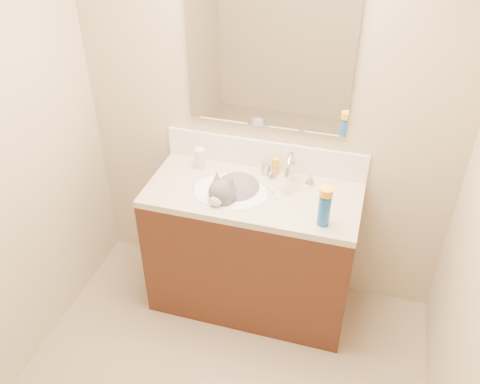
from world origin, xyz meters
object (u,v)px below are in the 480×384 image
Objects in this scene: faucet at (290,171)px; spray_can at (324,210)px; basin at (231,201)px; cat at (234,194)px; amber_bottle at (276,166)px; silver_jar at (266,169)px; vanity_cabinet at (252,252)px; pill_bottle at (200,158)px.

faucet is 0.39m from spray_can.
basin is 1.04× the size of cat.
amber_bottle is at bearing 131.46° from spray_can.
amber_bottle reaches higher than silver_jar.
silver_jar is at bearing 158.92° from faucet.
cat reaches higher than amber_bottle.
basin is at bearing -150.88° from faucet.
basin is 0.38m from faucet.
amber_bottle is 0.51m from spray_can.
spray_can is at bearing -22.67° from vanity_cabinet.
amber_bottle is (0.06, 0.01, 0.02)m from silver_jar.
cat is 6.75× the size of silver_jar.
vanity_cabinet is at bearing 14.04° from basin.
faucet is at bearing 29.12° from basin.
spray_can is (0.52, -0.16, 0.12)m from cat.
vanity_cabinet is 2.77× the size of cat.
cat is 0.30m from amber_bottle.
pill_bottle is 0.39m from silver_jar.
spray_can reaches higher than vanity_cabinet.
faucet is 1.63× the size of spray_can.
spray_can reaches higher than cat.
faucet is 2.29× the size of pill_bottle.
basin is 0.58m from spray_can.
cat is (-0.29, -0.15, -0.12)m from faucet.
pill_bottle is (-0.37, 0.16, 0.51)m from vanity_cabinet.
amber_bottle is (0.20, 0.24, 0.12)m from basin.
spray_can is (0.34, -0.38, 0.03)m from amber_bottle.
spray_can is (0.78, -0.34, 0.02)m from pill_bottle.
amber_bottle is 0.63× the size of spray_can.
basin reaches higher than vanity_cabinet.
faucet reaches higher than cat.
vanity_cabinet is 2.67× the size of basin.
faucet is at bearing 37.29° from vanity_cabinet.
spray_can is at bearing -48.54° from amber_bottle.
faucet is at bearing -21.08° from silver_jar.
faucet reaches higher than amber_bottle.
silver_jar is at bearing 82.89° from vanity_cabinet.
spray_can reaches higher than amber_bottle.
vanity_cabinet is 4.29× the size of faucet.
faucet reaches higher than silver_jar.
vanity_cabinet is at bearing -142.71° from faucet.
faucet is 0.65× the size of cat.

